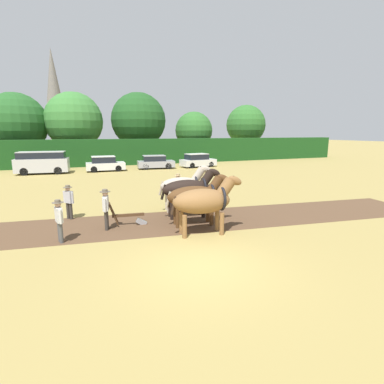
{
  "coord_description": "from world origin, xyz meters",
  "views": [
    {
      "loc": [
        -3.34,
        -7.71,
        3.95
      ],
      "look_at": [
        1.89,
        5.46,
        1.1
      ],
      "focal_mm": 28.0,
      "sensor_mm": 36.0,
      "label": 1
    }
  ],
  "objects_px": {
    "draft_horse_trail_left": "(189,189)",
    "parked_van": "(42,162)",
    "tree_center_right": "(139,120)",
    "farmer_onlooker_right": "(69,200)",
    "tree_far_right": "(246,125)",
    "parked_car_left": "(105,164)",
    "farmer_onlooker_left": "(59,218)",
    "church_spire": "(54,98)",
    "farmer_at_plow": "(106,206)",
    "parked_car_center": "(198,161)",
    "tree_right": "(194,131)",
    "parked_car_center_left": "(155,162)",
    "draft_horse_lead_left": "(204,201)",
    "tree_center": "(74,121)",
    "tree_center_left": "(16,123)",
    "draft_horse_lead_right": "(196,196)",
    "plow": "(131,218)",
    "farmer_beside_team": "(178,186)",
    "draft_horse_trail_right": "(183,185)"
  },
  "relations": [
    {
      "from": "draft_horse_lead_left",
      "to": "farmer_onlooker_right",
      "type": "bearing_deg",
      "value": 147.09
    },
    {
      "from": "tree_right",
      "to": "parked_car_center_left",
      "type": "bearing_deg",
      "value": -130.92
    },
    {
      "from": "parked_car_left",
      "to": "draft_horse_lead_right",
      "type": "bearing_deg",
      "value": -83.12
    },
    {
      "from": "tree_center_right",
      "to": "church_spire",
      "type": "xyz_separation_m",
      "value": [
        -11.5,
        30.13,
        5.53
      ]
    },
    {
      "from": "tree_center",
      "to": "farmer_at_plow",
      "type": "height_order",
      "value": "tree_center"
    },
    {
      "from": "parked_van",
      "to": "draft_horse_lead_right",
      "type": "bearing_deg",
      "value": -63.93
    },
    {
      "from": "draft_horse_lead_right",
      "to": "parked_van",
      "type": "bearing_deg",
      "value": 117.57
    },
    {
      "from": "draft_horse_lead_left",
      "to": "farmer_onlooker_right",
      "type": "relative_size",
      "value": 1.85
    },
    {
      "from": "parked_van",
      "to": "parked_car_center_left",
      "type": "xyz_separation_m",
      "value": [
        11.1,
        -0.02,
        -0.39
      ]
    },
    {
      "from": "draft_horse_trail_left",
      "to": "parked_car_left",
      "type": "xyz_separation_m",
      "value": [
        -1.93,
        18.91,
        -0.61
      ]
    },
    {
      "from": "farmer_onlooker_left",
      "to": "church_spire",
      "type": "bearing_deg",
      "value": 78.72
    },
    {
      "from": "church_spire",
      "to": "parked_van",
      "type": "relative_size",
      "value": 4.37
    },
    {
      "from": "tree_far_right",
      "to": "church_spire",
      "type": "bearing_deg",
      "value": 134.35
    },
    {
      "from": "farmer_onlooker_right",
      "to": "tree_far_right",
      "type": "bearing_deg",
      "value": 6.53
    },
    {
      "from": "tree_center_right",
      "to": "parked_car_center",
      "type": "xyz_separation_m",
      "value": [
        4.48,
        -10.46,
        -4.79
      ]
    },
    {
      "from": "tree_center",
      "to": "farmer_at_plow",
      "type": "relative_size",
      "value": 5.26
    },
    {
      "from": "tree_far_right",
      "to": "parked_car_left",
      "type": "relative_size",
      "value": 2.11
    },
    {
      "from": "farmer_onlooker_left",
      "to": "parked_car_center_left",
      "type": "height_order",
      "value": "farmer_onlooker_left"
    },
    {
      "from": "tree_center_right",
      "to": "draft_horse_trail_left",
      "type": "bearing_deg",
      "value": -97.5
    },
    {
      "from": "draft_horse_trail_left",
      "to": "plow",
      "type": "relative_size",
      "value": 1.8
    },
    {
      "from": "tree_far_right",
      "to": "farmer_onlooker_left",
      "type": "bearing_deg",
      "value": -130.74
    },
    {
      "from": "tree_center",
      "to": "plow",
      "type": "height_order",
      "value": "tree_center"
    },
    {
      "from": "draft_horse_lead_left",
      "to": "parked_car_center",
      "type": "distance_m",
      "value": 22.99
    },
    {
      "from": "tree_center_left",
      "to": "farmer_onlooker_right",
      "type": "distance_m",
      "value": 28.56
    },
    {
      "from": "draft_horse_trail_left",
      "to": "draft_horse_trail_right",
      "type": "bearing_deg",
      "value": 89.65
    },
    {
      "from": "tree_center",
      "to": "tree_right",
      "type": "height_order",
      "value": "tree_center"
    },
    {
      "from": "parked_car_left",
      "to": "draft_horse_lead_left",
      "type": "bearing_deg",
      "value": -83.83
    },
    {
      "from": "tree_center_right",
      "to": "farmer_onlooker_right",
      "type": "height_order",
      "value": "tree_center_right"
    },
    {
      "from": "farmer_onlooker_left",
      "to": "parked_car_left",
      "type": "xyz_separation_m",
      "value": [
        3.62,
        20.3,
        -0.18
      ]
    },
    {
      "from": "tree_far_right",
      "to": "parked_car_left",
      "type": "distance_m",
      "value": 26.02
    },
    {
      "from": "tree_far_right",
      "to": "parked_car_center",
      "type": "bearing_deg",
      "value": -139.8
    },
    {
      "from": "tree_center",
      "to": "draft_horse_trail_left",
      "type": "relative_size",
      "value": 3.04
    },
    {
      "from": "draft_horse_lead_left",
      "to": "parked_car_center",
      "type": "xyz_separation_m",
      "value": [
        8.65,
        21.3,
        -0.6
      ]
    },
    {
      "from": "draft_horse_lead_right",
      "to": "farmer_beside_team",
      "type": "height_order",
      "value": "draft_horse_lead_right"
    },
    {
      "from": "draft_horse_lead_right",
      "to": "draft_horse_trail_left",
      "type": "relative_size",
      "value": 0.99
    },
    {
      "from": "tree_right",
      "to": "farmer_onlooker_right",
      "type": "relative_size",
      "value": 4.33
    },
    {
      "from": "parked_van",
      "to": "parked_car_center_left",
      "type": "bearing_deg",
      "value": 5.65
    },
    {
      "from": "plow",
      "to": "farmer_onlooker_left",
      "type": "bearing_deg",
      "value": -150.93
    },
    {
      "from": "draft_horse_lead_left",
      "to": "parked_van",
      "type": "bearing_deg",
      "value": 116.12
    },
    {
      "from": "draft_horse_lead_left",
      "to": "draft_horse_lead_right",
      "type": "bearing_deg",
      "value": 89.94
    },
    {
      "from": "tree_center",
      "to": "parked_van",
      "type": "bearing_deg",
      "value": -108.0
    },
    {
      "from": "draft_horse_trail_left",
      "to": "parked_van",
      "type": "bearing_deg",
      "value": 119.19
    },
    {
      "from": "tree_center_right",
      "to": "tree_center",
      "type": "bearing_deg",
      "value": -177.87
    },
    {
      "from": "tree_far_right",
      "to": "parked_car_center_left",
      "type": "height_order",
      "value": "tree_far_right"
    },
    {
      "from": "tree_right",
      "to": "parked_car_left",
      "type": "height_order",
      "value": "tree_right"
    },
    {
      "from": "tree_right",
      "to": "draft_horse_lead_left",
      "type": "height_order",
      "value": "tree_right"
    },
    {
      "from": "draft_horse_lead_right",
      "to": "farmer_onlooker_right",
      "type": "height_order",
      "value": "draft_horse_lead_right"
    },
    {
      "from": "tree_center",
      "to": "tree_center_right",
      "type": "relative_size",
      "value": 0.96
    },
    {
      "from": "church_spire",
      "to": "farmer_at_plow",
      "type": "distance_m",
      "value": 60.88
    },
    {
      "from": "parked_car_left",
      "to": "parked_car_center",
      "type": "bearing_deg",
      "value": 1.35
    }
  ]
}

